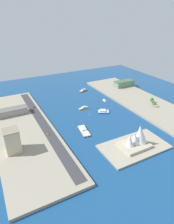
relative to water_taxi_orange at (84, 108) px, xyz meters
The scene contains 18 objects.
ground_plane 19.31m from the water_taxi_orange, 89.08° to the left, with size 440.00×440.00×0.00m, color navy.
quay_west 96.41m from the water_taxi_orange, 168.48° to the left, with size 70.00×240.00×3.13m, color #9E937F.
quay_east 97.02m from the water_taxi_orange, 11.45° to the left, with size 70.00×240.00×3.13m, color #9E937F.
peninsula_point 112.24m from the water_taxi_orange, 92.56° to the left, with size 73.70×42.14×2.00m, color #A89E89.
road_strip 72.32m from the water_taxi_orange, 15.45° to the left, with size 11.61×228.00×0.15m, color #38383D.
water_taxi_orange is the anchor object (origin of this frame).
tugboat_red 74.27m from the water_taxi_orange, 116.62° to the right, with size 16.99×7.30×4.23m.
catamaran_blue 31.78m from the water_taxi_orange, 130.03° to the left, with size 18.81×16.12×4.02m.
sailboat_small_white 45.60m from the water_taxi_orange, 167.25° to the right, with size 3.01×9.37×9.74m.
barge_flat_brown 63.47m from the water_taxi_orange, 63.09° to the left, with size 13.30×28.23×3.36m.
carpark_squat_concrete 105.05m from the water_taxi_orange, 13.98° to the right, with size 46.10×15.01×9.14m.
office_block_beige 128.79m from the water_taxi_orange, 28.34° to the left, with size 15.42×15.68×25.68m.
terminal_long_green 122.32m from the water_taxi_orange, 157.28° to the right, with size 39.94×16.08×10.91m.
pickup_red 75.60m from the water_taxi_orange, 26.42° to the right, with size 2.17×4.47×1.62m.
taxi_yellow_cab 85.70m from the water_taxi_orange, 33.28° to the left, with size 1.98×4.96×1.56m.
traffic_light_waterfront 65.34m from the water_taxi_orange, 16.34° to the right, with size 0.36×0.36×6.50m.
opera_landmark 112.84m from the water_taxi_orange, 93.76° to the left, with size 31.81×24.63×25.89m.
park_tree_cluster 108.86m from the water_taxi_orange, 157.62° to the left, with size 13.86×18.85×8.69m.
Camera 1 is at (122.52, 223.17, 133.32)m, focal length 31.58 mm.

